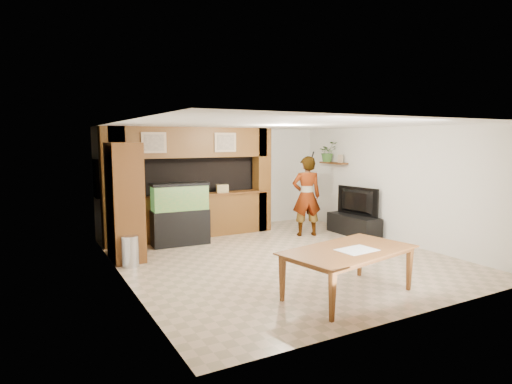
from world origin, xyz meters
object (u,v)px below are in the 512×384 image
aquarium (180,215)px  dining_table (350,273)px  television (354,201)px  pantry_cabinet (125,202)px  person (307,196)px

aquarium → dining_table: size_ratio=0.68×
television → dining_table: bearing=128.8°
pantry_cabinet → person: 4.29m
dining_table → person: bearing=52.7°
television → person: size_ratio=0.62×
television → dining_table: size_ratio=0.60×
aquarium → television: (4.05, -1.07, 0.15)m
person → dining_table: bearing=84.2°
television → pantry_cabinet: bearing=76.1°
aquarium → pantry_cabinet: bearing=-151.4°
aquarium → television: size_ratio=1.15×
pantry_cabinet → aquarium: pantry_cabinet is taller
aquarium → person: bearing=-7.9°
pantry_cabinet → dining_table: bearing=-55.5°
television → aquarium: bearing=66.1°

